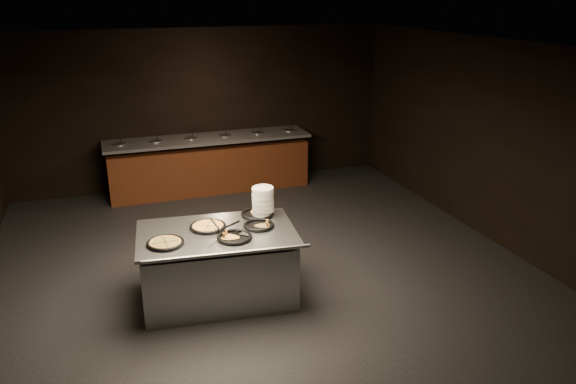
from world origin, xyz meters
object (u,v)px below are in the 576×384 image
object	(u,v)px
serving_counter	(218,267)
pan_veggie_whole	(165,243)
pan_cheese_whole	(208,226)
plate_stack	(263,201)

from	to	relation	value
serving_counter	pan_veggie_whole	world-z (taller)	pan_veggie_whole
pan_veggie_whole	pan_cheese_whole	xyz separation A→B (m)	(0.54, 0.30, 0.00)
pan_cheese_whole	pan_veggie_whole	bearing A→B (deg)	-151.08
plate_stack	pan_cheese_whole	size ratio (longest dim) A/B	0.83
plate_stack	pan_veggie_whole	distance (m)	1.37
serving_counter	pan_cheese_whole	distance (m)	0.50
pan_veggie_whole	pan_cheese_whole	distance (m)	0.61
serving_counter	plate_stack	distance (m)	0.98
serving_counter	plate_stack	world-z (taller)	plate_stack
serving_counter	plate_stack	xyz separation A→B (m)	(0.67, 0.33, 0.63)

